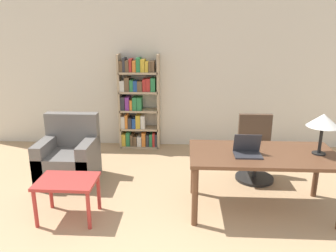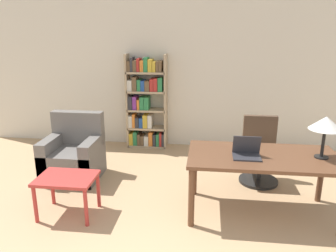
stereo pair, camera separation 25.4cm
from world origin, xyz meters
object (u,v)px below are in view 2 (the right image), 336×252
at_px(armchair, 74,157).
at_px(bookshelf, 145,104).
at_px(desk, 263,162).
at_px(laptop, 247,152).
at_px(table_lamp, 326,124).
at_px(office_chair, 260,153).
at_px(side_table_blue, 67,183).

height_order(armchair, bookshelf, bookshelf).
distance_m(desk, bookshelf, 2.80).
bearing_deg(laptop, bookshelf, 125.38).
relative_size(laptop, table_lamp, 0.65).
xyz_separation_m(desk, table_lamp, (0.63, 0.01, 0.48)).
bearing_deg(office_chair, desk, -97.02).
distance_m(laptop, bookshelf, 2.73).
bearing_deg(desk, office_chair, 82.98).
bearing_deg(table_lamp, armchair, 167.77).
relative_size(desk, laptop, 5.55).
bearing_deg(desk, laptop, -160.04).
distance_m(office_chair, bookshelf, 2.29).
bearing_deg(laptop, side_table_blue, -173.42).
distance_m(table_lamp, office_chair, 1.26).
xyz_separation_m(desk, armchair, (-2.59, 0.70, -0.33)).
distance_m(table_lamp, bookshelf, 3.24).
xyz_separation_m(laptop, office_chair, (0.31, 0.98, -0.38)).
xyz_separation_m(office_chair, bookshelf, (-1.89, 1.24, 0.39)).
bearing_deg(bookshelf, table_lamp, -41.68).
relative_size(office_chair, armchair, 0.99).
height_order(desk, side_table_blue, desk).
bearing_deg(side_table_blue, armchair, 108.56).
distance_m(desk, laptop, 0.25).
bearing_deg(armchair, desk, -15.21).
relative_size(laptop, bookshelf, 0.18).
height_order(table_lamp, office_chair, table_lamp).
relative_size(table_lamp, side_table_blue, 0.72).
xyz_separation_m(side_table_blue, bookshelf, (0.47, 2.46, 0.40)).
bearing_deg(armchair, laptop, -17.99).
bearing_deg(table_lamp, bookshelf, 138.32).
bearing_deg(side_table_blue, desk, 7.82).
distance_m(table_lamp, armchair, 3.39).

